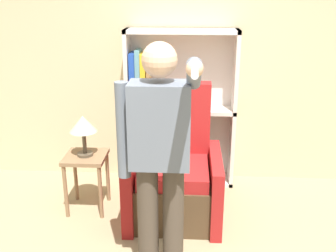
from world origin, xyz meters
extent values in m
cube|color=beige|center=(0.00, 2.03, 1.40)|extent=(8.00, 0.06, 2.80)
cube|color=silver|center=(-0.68, 1.85, 0.83)|extent=(0.04, 0.28, 1.66)
cube|color=silver|center=(0.43, 1.85, 0.83)|extent=(0.04, 0.28, 1.66)
cube|color=silver|center=(-0.12, 1.98, 0.83)|extent=(1.14, 0.01, 1.66)
cube|color=silver|center=(-0.12, 1.85, 0.02)|extent=(1.14, 0.28, 0.04)
cube|color=silver|center=(-0.12, 1.85, 0.83)|extent=(1.14, 0.28, 0.04)
cube|color=silver|center=(-0.12, 1.85, 1.64)|extent=(1.14, 0.28, 0.04)
cube|color=#238438|center=(-0.62, 1.85, 0.31)|extent=(0.05, 0.18, 0.53)
cube|color=#BC4C56|center=(-0.57, 1.85, 0.42)|extent=(0.04, 0.16, 0.76)
cube|color=orange|center=(-0.52, 1.85, 0.39)|extent=(0.04, 0.23, 0.70)
cube|color=purple|center=(-0.47, 1.85, 0.40)|extent=(0.05, 0.19, 0.71)
cube|color=#9E7A47|center=(-0.41, 1.85, 0.30)|extent=(0.04, 0.19, 0.53)
cube|color=#1E47B2|center=(-0.62, 1.85, 1.14)|extent=(0.06, 0.24, 0.58)
cube|color=#5B99A8|center=(-0.56, 1.85, 1.15)|extent=(0.05, 0.22, 0.61)
cube|color=gold|center=(-0.51, 1.85, 1.14)|extent=(0.05, 0.21, 0.57)
cube|color=#9E7A47|center=(-0.46, 1.85, 1.09)|extent=(0.04, 0.19, 0.48)
cube|color=#4C3823|center=(-0.16, 1.12, 0.21)|extent=(0.65, 0.72, 0.42)
cube|color=#A31E1E|center=(-0.16, 1.08, 0.48)|extent=(0.61, 0.60, 0.12)
cube|color=#A31E1E|center=(-0.16, 1.44, 0.71)|extent=(0.65, 0.16, 1.01)
cube|color=#A31E1E|center=(-0.54, 1.12, 0.31)|extent=(0.10, 0.80, 0.62)
cube|color=#A31E1E|center=(0.22, 1.12, 0.31)|extent=(0.10, 0.80, 0.62)
cylinder|color=#473D33|center=(-0.31, 0.32, 0.45)|extent=(0.15, 0.15, 0.90)
cylinder|color=#473D33|center=(-0.13, 0.32, 0.45)|extent=(0.15, 0.15, 0.90)
cube|color=slate|center=(-0.22, 0.32, 1.18)|extent=(0.40, 0.24, 0.57)
sphere|color=#DBAD89|center=(-0.22, 0.32, 1.61)|extent=(0.23, 0.23, 0.23)
cylinder|color=slate|center=(-0.47, 0.32, 1.14)|extent=(0.09, 0.09, 0.66)
cylinder|color=slate|center=(-0.01, 0.20, 1.55)|extent=(0.09, 0.28, 0.23)
cylinder|color=slate|center=(-0.01, -0.04, 1.64)|extent=(0.08, 0.27, 0.10)
sphere|color=#DBAD89|center=(-0.01, -0.17, 1.65)|extent=(0.09, 0.09, 0.09)
cylinder|color=white|center=(-0.01, -0.26, 1.65)|extent=(0.04, 0.15, 0.04)
cube|color=#846647|center=(-1.00, 1.22, 0.54)|extent=(0.38, 0.38, 0.04)
cylinder|color=#846647|center=(-1.16, 1.05, 0.26)|extent=(0.04, 0.04, 0.52)
cylinder|color=#846647|center=(-0.83, 1.05, 0.26)|extent=(0.04, 0.04, 0.52)
cylinder|color=#846647|center=(-1.16, 1.38, 0.26)|extent=(0.04, 0.04, 0.52)
cylinder|color=#846647|center=(-0.83, 1.38, 0.26)|extent=(0.04, 0.04, 0.52)
cylinder|color=#4C4233|center=(-1.00, 1.22, 0.57)|extent=(0.15, 0.15, 0.02)
cylinder|color=#4C4233|center=(-1.00, 1.22, 0.69)|extent=(0.04, 0.04, 0.21)
cone|color=beige|center=(-1.00, 1.22, 0.87)|extent=(0.25, 0.25, 0.15)
camera|label=1|loc=(-0.02, -2.11, 2.03)|focal=42.00mm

